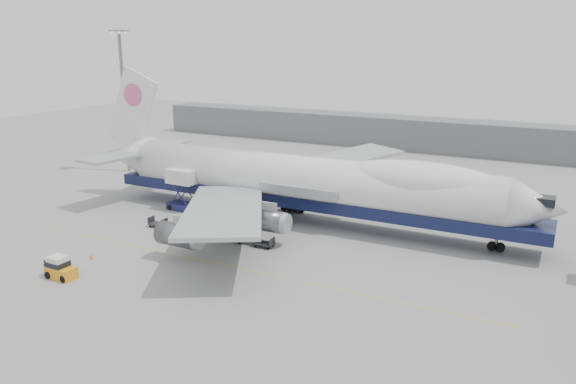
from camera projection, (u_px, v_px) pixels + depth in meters
The scene contains 14 objects.
ground at pixel (258, 249), 65.96m from camera, with size 260.00×260.00×0.00m, color gray.
apron_line at pixel (230, 266), 60.82m from camera, with size 60.00×0.15×0.01m, color gold.
hangar at pixel (374, 131), 129.47m from camera, with size 110.00×8.00×7.00m, color slate.
floodlight_mast at pixel (124, 94), 101.47m from camera, with size 2.40×2.40×25.43m.
airliner at pixel (307, 181), 74.49m from camera, with size 67.00×55.30×19.98m.
catering_truck at pixel (182, 187), 80.08m from camera, with size 4.73×3.39×6.02m.
baggage_tug at pixel (60, 269), 57.60m from camera, with size 3.17×1.78×2.28m.
ground_worker at pixel (46, 268), 58.31m from camera, with size 0.60×0.39×1.65m, color black.
traffic_cone at pixel (91, 256), 62.74m from camera, with size 0.42×0.42×0.63m.
dolly_0 at pixel (158, 223), 73.37m from camera, with size 2.30×1.35×1.30m.
dolly_1 at pixel (182, 228), 71.58m from camera, with size 2.30×1.35×1.30m.
dolly_2 at pixel (208, 233), 69.80m from camera, with size 2.30×1.35×1.30m.
dolly_3 at pixel (235, 238), 68.02m from camera, with size 2.30×1.35×1.30m.
dolly_4 at pixel (264, 243), 66.24m from camera, with size 2.30×1.35×1.30m.
Camera 1 is at (31.70, -53.32, 23.67)m, focal length 35.00 mm.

